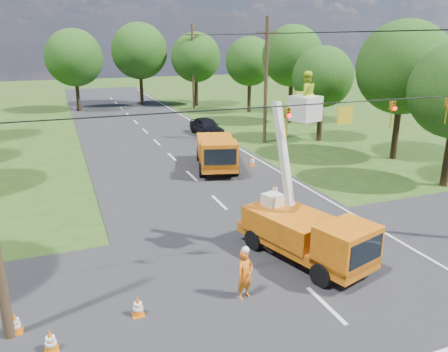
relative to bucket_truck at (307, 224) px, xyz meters
name	(u,v)px	position (x,y,z in m)	size (l,w,h in m)	color
ground	(172,157)	(-1.00, 17.04, -1.55)	(140.00, 140.00, 0.00)	#294615
road_main	(172,157)	(-1.00, 17.04, -1.55)	(12.00, 100.00, 0.06)	black
road_cross	(295,277)	(-1.00, -0.96, -1.55)	(56.00, 10.00, 0.07)	black
edge_line	(242,151)	(4.60, 17.04, -1.55)	(0.12, 90.00, 0.02)	silver
bucket_truck	(307,224)	(0.00, 0.00, 0.00)	(3.60, 5.97, 7.26)	orange
second_truck	(217,152)	(1.06, 13.06, -0.35)	(3.79, 6.50, 2.30)	orange
ground_worker	(245,275)	(-3.27, -1.57, -0.66)	(0.65, 0.42, 1.77)	#F75014
distant_car	(207,126)	(3.92, 23.51, -0.76)	(1.85, 4.61, 1.57)	black
traffic_cone_2	(255,214)	(-0.22, 4.24, -1.19)	(0.38, 0.38, 0.71)	#DD610B
traffic_cone_3	(275,190)	(2.27, 6.97, -1.19)	(0.38, 0.38, 0.71)	#DD610B
traffic_cone_4	(138,306)	(-6.80, -1.29, -1.19)	(0.38, 0.38, 0.71)	#DD610B
traffic_cone_5	(51,341)	(-9.36, -2.06, -1.19)	(0.38, 0.38, 0.71)	#DD610B
traffic_cone_6	(15,323)	(-10.34, -0.84, -1.19)	(0.38, 0.38, 0.71)	#DD610B
traffic_cone_7	(252,161)	(3.59, 12.87, -1.19)	(0.38, 0.38, 0.71)	#DD610B
pole_right_mid	(266,80)	(7.50, 19.04, 3.56)	(1.80, 0.30, 10.00)	#4C3823
pole_right_far	(193,66)	(7.50, 39.04, 3.56)	(1.80, 0.30, 10.00)	#4C3823
signal_span	(360,114)	(1.23, -0.97, 4.33)	(18.00, 0.29, 1.07)	black
tree_right_b	(404,68)	(14.00, 11.04, 4.89)	(6.40, 6.40, 9.65)	#382616
tree_right_c	(323,77)	(12.20, 18.04, 3.77)	(5.00, 5.00, 7.83)	#382616
tree_right_d	(292,56)	(13.80, 26.04, 5.13)	(6.00, 6.00, 9.70)	#382616
tree_right_e	(250,61)	(12.80, 34.04, 4.26)	(5.60, 5.60, 8.63)	#382616
tree_far_a	(74,58)	(-6.00, 42.04, 4.64)	(6.60, 6.60, 9.50)	#382616
tree_far_b	(139,51)	(2.00, 44.04, 5.26)	(7.00, 7.00, 10.32)	#382616
tree_far_c	(196,57)	(8.50, 41.04, 4.52)	(6.20, 6.20, 9.18)	#382616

